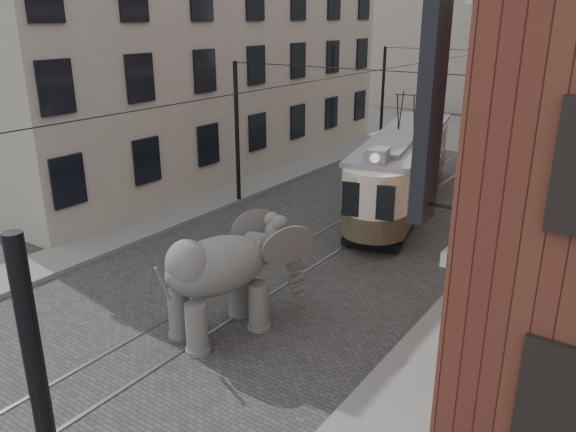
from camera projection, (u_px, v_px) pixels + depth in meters
The scene contains 9 objects.
ground at pixel (257, 284), 17.34m from camera, with size 120.00×120.00×0.00m, color #43403E.
tram_rails at pixel (257, 284), 17.34m from camera, with size 1.54×80.00×0.02m, color slate, non-canonical shape.
sidewalk_right at pixel (449, 343), 14.11m from camera, with size 2.00×60.00×0.15m, color slate.
sidewalk_left at pixel (116, 238), 20.80m from camera, with size 2.00×60.00×0.15m, color slate.
stucco_building at pixel (204, 72), 29.34m from camera, with size 7.00×24.00×10.00m, color gray.
distant_block at pixel (557, 25), 46.09m from camera, with size 28.00×10.00×14.00m, color gray.
catenary at pixel (336, 156), 20.34m from camera, with size 11.00×30.20×6.00m, color black, non-canonical shape.
tram at pixel (405, 150), 24.13m from camera, with size 2.45×11.85×4.70m, color beige, non-canonical shape.
elephant at pixel (218, 281), 14.28m from camera, with size 2.58×4.69×2.87m, color #5B5955, non-canonical shape.
Camera 1 is at (9.66, -12.37, 7.73)m, focal length 35.56 mm.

